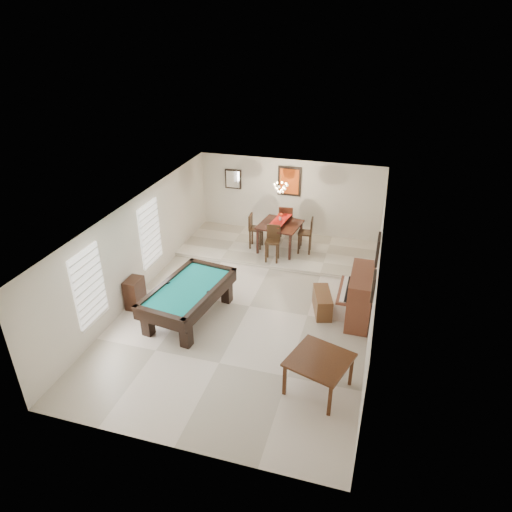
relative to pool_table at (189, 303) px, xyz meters
The scene contains 25 objects.
ground_plane 1.59m from the pool_table, 33.38° to the left, with size 6.00×9.00×0.02m, color beige.
wall_back 5.56m from the pool_table, 76.54° to the left, with size 6.00×0.04×2.60m, color silver.
wall_front 3.97m from the pool_table, 70.73° to the right, with size 6.00×0.04×2.60m, color silver.
wall_left 2.11m from the pool_table, 153.91° to the left, with size 0.04×9.00×2.60m, color silver.
wall_right 4.45m from the pool_table, 11.14° to the left, with size 0.04×9.00×2.60m, color silver.
ceiling 2.67m from the pool_table, 33.38° to the left, with size 6.00×9.00×0.04m, color white.
dining_step 4.30m from the pool_table, 72.65° to the left, with size 6.00×2.50×0.12m, color beige.
window_left_front 2.38m from the pool_table, 141.25° to the right, with size 0.06×1.00×1.70m, color white.
window_left_rear 2.43m from the pool_table, 139.53° to the left, with size 0.06×1.00×1.70m, color white.
pool_table is the anchor object (origin of this frame).
square_table 3.77m from the pool_table, 24.75° to the right, with size 1.10×1.10×0.76m, color #391D0E, non-canonical shape.
upright_piano 4.00m from the pool_table, 16.12° to the left, with size 0.84×1.50×1.25m, color brown, non-canonical shape.
piano_bench 3.29m from the pool_table, 19.99° to the left, with size 0.38×0.98×0.54m, color brown.
apothecary_chest 1.50m from the pool_table, behind, with size 0.35×0.53×0.79m, color black.
dining_table 4.18m from the pool_table, 71.63° to the left, with size 1.19×1.19×0.99m, color black, non-canonical shape.
flower_vase 4.25m from the pool_table, 71.63° to the left, with size 0.14×0.14×0.24m, color #B1260F, non-canonical shape.
dining_chair_south 3.44m from the pool_table, 68.19° to the left, with size 0.40×0.40×1.08m, color black, non-canonical shape.
dining_chair_north 4.90m from the pool_table, 74.11° to the left, with size 0.44×0.44×1.19m, color black, non-canonical shape.
dining_chair_west 3.97m from the pool_table, 81.69° to the left, with size 0.40×0.40×1.09m, color black, non-canonical shape.
dining_chair_east 4.53m from the pool_table, 62.43° to the left, with size 0.41×0.41×1.11m, color black, non-canonical shape.
chandelier 4.60m from the pool_table, 72.45° to the left, with size 0.44×0.44×0.60m, color #FFE5B2, non-canonical shape.
back_painting 5.65m from the pool_table, 76.44° to the left, with size 0.75×0.06×0.95m, color #D84C14.
back_mirror 5.52m from the pool_table, 96.68° to the left, with size 0.55×0.06×0.65m, color white.
right_picture_upper 4.63m from the pool_table, 15.09° to the left, with size 0.06×0.55×0.65m, color slate.
right_picture_lower 4.43m from the pool_table, ahead, with size 0.06×0.45×0.55m, color gray.
Camera 1 is at (2.85, -9.29, 6.58)m, focal length 32.00 mm.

